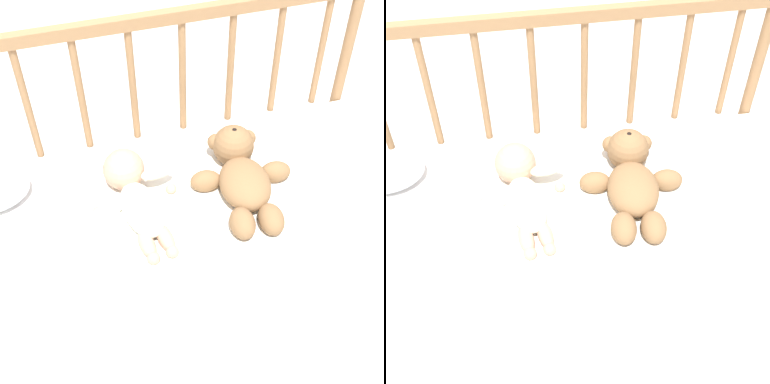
% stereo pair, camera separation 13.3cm
% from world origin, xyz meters
% --- Properties ---
extents(ground_plane, '(12.00, 12.00, 0.00)m').
position_xyz_m(ground_plane, '(0.00, 0.00, 0.00)').
color(ground_plane, silver).
extents(crib_mattress, '(1.29, 0.63, 0.55)m').
position_xyz_m(crib_mattress, '(0.00, 0.00, 0.28)').
color(crib_mattress, white).
rests_on(crib_mattress, ground_plane).
extents(crib_rail, '(1.29, 0.04, 0.96)m').
position_xyz_m(crib_rail, '(-0.00, 0.34, 0.67)').
color(crib_rail, '#997047').
rests_on(crib_rail, ground_plane).
extents(blanket, '(0.76, 0.48, 0.01)m').
position_xyz_m(blanket, '(0.01, -0.00, 0.55)').
color(blanket, white).
rests_on(blanket, crib_mattress).
extents(teddy_bear, '(0.30, 0.39, 0.13)m').
position_xyz_m(teddy_bear, '(0.16, 0.04, 0.60)').
color(teddy_bear, olive).
rests_on(teddy_bear, crib_mattress).
extents(baby, '(0.25, 0.37, 0.12)m').
position_xyz_m(baby, '(-0.15, 0.05, 0.60)').
color(baby, '#EAEACC').
rests_on(baby, crib_mattress).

